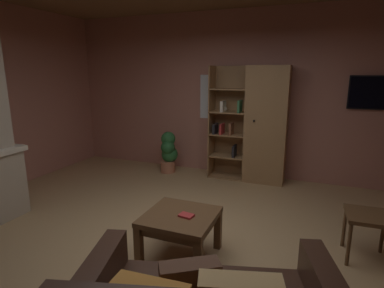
% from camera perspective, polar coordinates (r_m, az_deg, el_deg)
% --- Properties ---
extents(floor, '(6.51, 5.36, 0.02)m').
position_cam_1_polar(floor, '(3.53, -2.53, -18.47)').
color(floor, tan).
rests_on(floor, ground).
extents(wall_back, '(6.63, 0.06, 2.86)m').
position_cam_1_polar(wall_back, '(5.60, 8.87, 8.83)').
color(wall_back, '#AD7060').
rests_on(wall_back, ground).
extents(window_pane_back, '(0.78, 0.01, 0.79)m').
position_cam_1_polar(window_pane_back, '(5.66, 5.32, 8.54)').
color(window_pane_back, white).
extents(bookshelf_cabinet, '(1.29, 0.41, 1.94)m').
position_cam_1_polar(bookshelf_cabinet, '(5.31, 12.49, 3.32)').
color(bookshelf_cabinet, '#997047').
rests_on(bookshelf_cabinet, ground).
extents(coffee_table, '(0.69, 0.67, 0.47)m').
position_cam_1_polar(coffee_table, '(3.18, -2.18, -14.21)').
color(coffee_table, brown).
rests_on(coffee_table, ground).
extents(table_book_0, '(0.15, 0.12, 0.02)m').
position_cam_1_polar(table_book_0, '(3.09, -1.04, -12.99)').
color(table_book_0, '#B22D2D').
rests_on(table_book_0, coffee_table).
extents(dining_chair, '(0.44, 0.44, 0.92)m').
position_cam_1_polar(dining_chair, '(3.55, 31.23, -10.47)').
color(dining_chair, brown).
rests_on(dining_chair, ground).
extents(potted_floor_plant, '(0.31, 0.35, 0.76)m').
position_cam_1_polar(potted_floor_plant, '(5.77, -4.32, -1.38)').
color(potted_floor_plant, '#B77051').
rests_on(potted_floor_plant, ground).
extents(wall_mounted_tv, '(0.90, 0.06, 0.51)m').
position_cam_1_polar(wall_mounted_tv, '(5.46, 31.47, 8.02)').
color(wall_mounted_tv, black).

